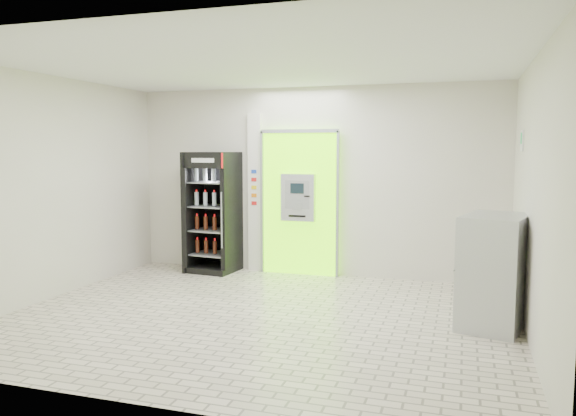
% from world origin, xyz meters
% --- Properties ---
extents(ground, '(6.00, 6.00, 0.00)m').
position_xyz_m(ground, '(0.00, 0.00, 0.00)').
color(ground, beige).
rests_on(ground, ground).
extents(room_shell, '(6.00, 6.00, 6.00)m').
position_xyz_m(room_shell, '(0.00, 0.00, 1.84)').
color(room_shell, silver).
rests_on(room_shell, ground).
extents(atm_assembly, '(1.30, 0.24, 2.33)m').
position_xyz_m(atm_assembly, '(-0.20, 2.41, 1.17)').
color(atm_assembly, '#72FA00').
rests_on(atm_assembly, ground).
extents(pillar, '(0.22, 0.11, 2.60)m').
position_xyz_m(pillar, '(-0.98, 2.45, 1.30)').
color(pillar, silver).
rests_on(pillar, ground).
extents(beverage_cooler, '(0.80, 0.74, 1.97)m').
position_xyz_m(beverage_cooler, '(-1.62, 2.17, 0.95)').
color(beverage_cooler, black).
rests_on(beverage_cooler, ground).
extents(steel_cabinet, '(0.87, 1.09, 1.28)m').
position_xyz_m(steel_cabinet, '(2.67, 0.46, 0.64)').
color(steel_cabinet, '#AEB1B6').
rests_on(steel_cabinet, ground).
extents(exit_sign, '(0.02, 0.22, 0.26)m').
position_xyz_m(exit_sign, '(2.99, 1.40, 2.12)').
color(exit_sign, white).
rests_on(exit_sign, room_shell).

